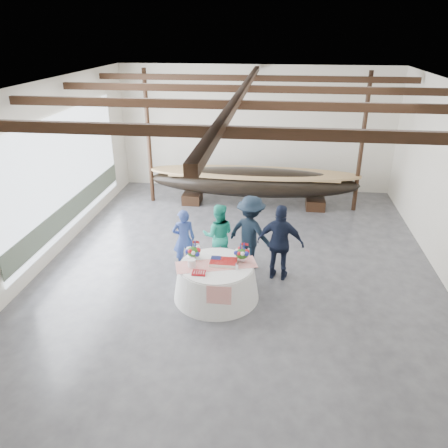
# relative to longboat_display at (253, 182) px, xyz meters

# --- Properties ---
(floor) EXTENTS (10.00, 12.00, 0.01)m
(floor) POSITION_rel_longboat_display_xyz_m (-0.07, -4.18, -0.85)
(floor) COLOR #3D3D42
(floor) RESTS_ON ground
(wall_back) EXTENTS (10.00, 0.02, 4.50)m
(wall_back) POSITION_rel_longboat_display_xyz_m (-0.07, 1.82, 1.40)
(wall_back) COLOR silver
(wall_back) RESTS_ON ground
(wall_front) EXTENTS (10.00, 0.02, 4.50)m
(wall_front) POSITION_rel_longboat_display_xyz_m (-0.07, -10.18, 1.40)
(wall_front) COLOR silver
(wall_front) RESTS_ON ground
(wall_left) EXTENTS (0.02, 12.00, 4.50)m
(wall_left) POSITION_rel_longboat_display_xyz_m (-5.07, -4.18, 1.40)
(wall_left) COLOR silver
(wall_left) RESTS_ON ground
(ceiling) EXTENTS (10.00, 12.00, 0.01)m
(ceiling) POSITION_rel_longboat_display_xyz_m (-0.07, -4.18, 3.65)
(ceiling) COLOR white
(ceiling) RESTS_ON wall_back
(pavilion_structure) EXTENTS (9.80, 11.76, 4.50)m
(pavilion_structure) POSITION_rel_longboat_display_xyz_m (-0.07, -3.44, 3.15)
(pavilion_structure) COLOR black
(pavilion_structure) RESTS_ON ground
(open_bay) EXTENTS (0.03, 7.00, 3.20)m
(open_bay) POSITION_rel_longboat_display_xyz_m (-5.02, -3.18, 0.97)
(open_bay) COLOR silver
(open_bay) RESTS_ON ground
(longboat_display) EXTENTS (7.12, 1.42, 1.34)m
(longboat_display) POSITION_rel_longboat_display_xyz_m (0.00, 0.00, 0.00)
(longboat_display) COLOR black
(longboat_display) RESTS_ON ground
(banquet_table) EXTENTS (1.95, 1.95, 0.84)m
(banquet_table) POSITION_rel_longboat_display_xyz_m (-0.46, -5.75, -0.44)
(banquet_table) COLOR silver
(banquet_table) RESTS_ON ground
(tabletop_items) EXTENTS (1.88, 1.06, 0.40)m
(tabletop_items) POSITION_rel_longboat_display_xyz_m (-0.50, -5.61, 0.13)
(tabletop_items) COLOR red
(tabletop_items) RESTS_ON banquet_table
(guest_woman_blue) EXTENTS (0.68, 0.55, 1.60)m
(guest_woman_blue) POSITION_rel_longboat_display_xyz_m (-1.46, -4.50, -0.05)
(guest_woman_blue) COLOR navy
(guest_woman_blue) RESTS_ON ground
(guest_woman_teal) EXTENTS (0.87, 0.71, 1.68)m
(guest_woman_teal) POSITION_rel_longboat_display_xyz_m (-0.61, -4.26, -0.01)
(guest_woman_teal) COLOR teal
(guest_woman_teal) RESTS_ON ground
(guest_man_left) EXTENTS (1.45, 1.23, 1.94)m
(guest_man_left) POSITION_rel_longboat_display_xyz_m (0.21, -4.28, 0.12)
(guest_man_left) COLOR black
(guest_man_left) RESTS_ON ground
(guest_man_right) EXTENTS (1.19, 0.65, 1.92)m
(guest_man_right) POSITION_rel_longboat_display_xyz_m (0.95, -4.73, 0.11)
(guest_man_right) COLOR black
(guest_man_right) RESTS_ON ground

